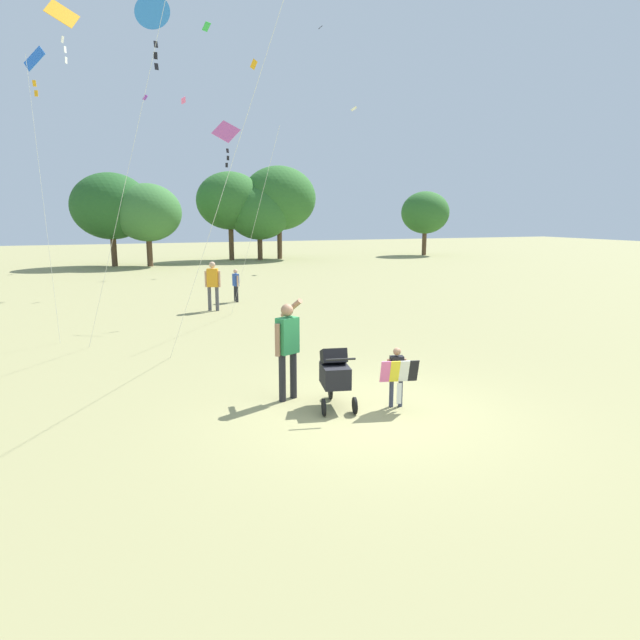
% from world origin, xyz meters
% --- Properties ---
extents(ground_plane, '(120.00, 120.00, 0.00)m').
position_xyz_m(ground_plane, '(0.00, 0.00, 0.00)').
color(ground_plane, '#938E5B').
extents(treeline_distant, '(28.48, 7.30, 6.82)m').
position_xyz_m(treeline_distant, '(5.38, 31.31, 3.92)').
color(treeline_distant, brown).
rests_on(treeline_distant, ground).
extents(child_with_butterfly_kite, '(0.66, 0.41, 1.04)m').
position_xyz_m(child_with_butterfly_kite, '(0.53, 0.09, 0.62)').
color(child_with_butterfly_kite, '#33384C').
rests_on(child_with_butterfly_kite, ground).
extents(person_adult_flyer, '(0.56, 0.66, 1.80)m').
position_xyz_m(person_adult_flyer, '(-1.06, 1.15, 1.04)').
color(person_adult_flyer, '#232328').
rests_on(person_adult_flyer, ground).
extents(stroller, '(0.66, 1.12, 1.03)m').
position_xyz_m(stroller, '(-0.43, 0.50, 0.61)').
color(stroller, black).
rests_on(stroller, ground).
extents(kite_adult_black, '(2.29, 3.97, 7.64)m').
position_xyz_m(kite_adult_black, '(-2.66, 4.88, 7.26)').
color(kite_adult_black, blue).
rests_on(kite_adult_black, ground).
extents(kite_orange_delta, '(2.38, 2.49, 7.97)m').
position_xyz_m(kite_orange_delta, '(-4.34, 6.55, 7.15)').
color(kite_orange_delta, '#F4A319').
rests_on(kite_orange_delta, ground).
extents(kite_green_novelty, '(0.54, 1.39, 7.20)m').
position_xyz_m(kite_green_novelty, '(-5.16, 7.45, 6.53)').
color(kite_green_novelty, blue).
rests_on(kite_green_novelty, ground).
extents(kite_blue_high, '(1.29, 3.19, 6.19)m').
position_xyz_m(kite_blue_high, '(-0.11, 9.92, 5.56)').
color(kite_blue_high, pink).
rests_on(kite_blue_high, ground).
extents(distant_kites_cluster, '(28.78, 12.59, 11.37)m').
position_xyz_m(distant_kites_cluster, '(-2.42, 25.78, 11.70)').
color(distant_kites_cluster, '#F4A319').
extents(person_red_shirt, '(0.51, 0.34, 1.69)m').
position_xyz_m(person_red_shirt, '(-0.56, 10.90, 1.00)').
color(person_red_shirt, '#4C4C51').
rests_on(person_red_shirt, ground).
extents(person_sitting_far, '(0.21, 0.39, 1.24)m').
position_xyz_m(person_sitting_far, '(0.60, 12.54, 0.73)').
color(person_sitting_far, '#232328').
rests_on(person_sitting_far, ground).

